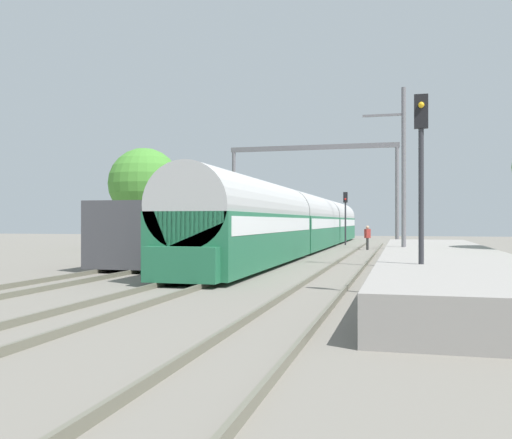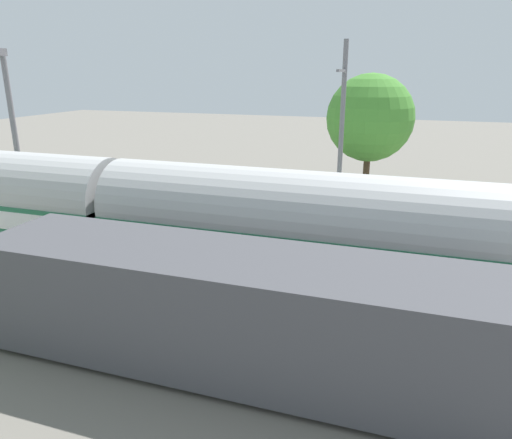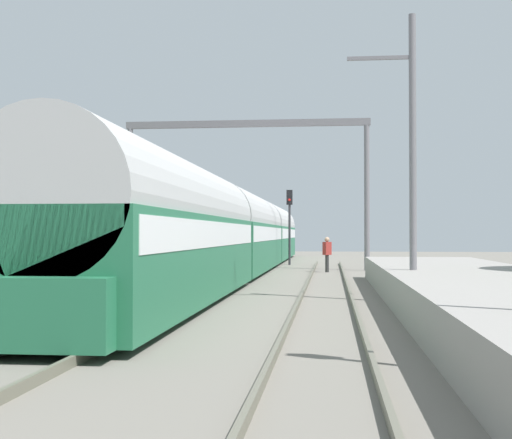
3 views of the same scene
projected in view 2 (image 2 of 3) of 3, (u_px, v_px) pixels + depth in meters
The scene contains 9 objects.
ground at pixel (472, 319), 13.54m from camera, with size 120.00×120.00×0.00m, color slate.
track_far_west at pixel (493, 415), 9.66m from camera, with size 1.52×60.00×0.16m.
track_west at pixel (473, 317), 13.52m from camera, with size 1.52×60.00×0.16m.
track_east at pixel (462, 262), 17.37m from camera, with size 1.52×60.00×0.16m.
platform at pixel (408, 218), 21.32m from camera, with size 4.40×28.00×0.90m.
freight_car at pixel (245, 313), 10.87m from camera, with size 2.80×13.00×2.70m.
person_crossing at pixel (20, 194), 23.15m from camera, with size 0.45×0.45×1.73m.
catenary_pole_east_mid at pixel (341, 137), 19.79m from camera, with size 1.90×0.20×8.00m.
tree_east_background at pixel (370, 118), 25.71m from camera, with size 4.72×4.72×6.71m.
Camera 2 is at (-13.40, 2.05, 6.80)m, focal length 33.23 mm.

